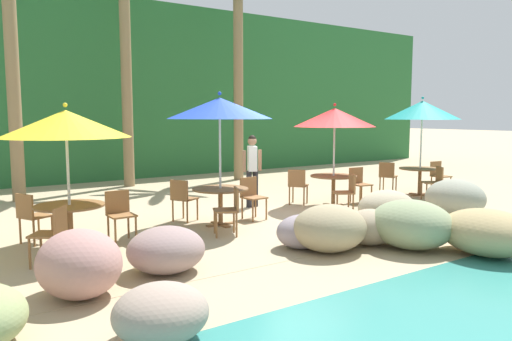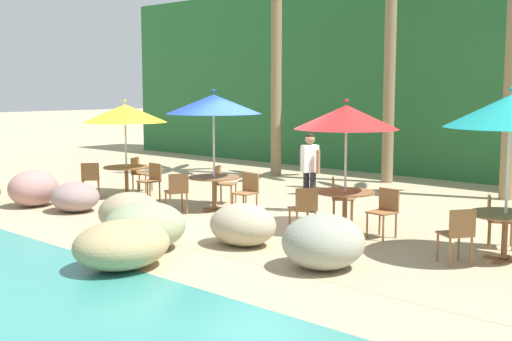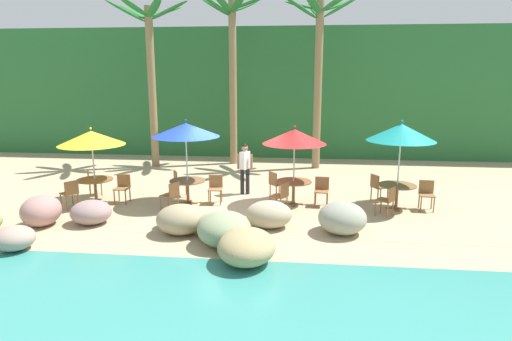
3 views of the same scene
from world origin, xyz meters
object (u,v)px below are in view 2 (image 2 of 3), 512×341
at_px(chair_blue_inland, 222,182).
at_px(chair_teal_left, 458,232).
at_px(chair_yellow_inland, 139,172).
at_px(chair_red_seaward, 385,209).
at_px(dining_table_yellow, 126,172).
at_px(umbrella_blue, 214,104).
at_px(chair_red_inland, 338,196).
at_px(chair_red_left, 304,207).
at_px(palm_tree_second, 390,9).
at_px(chair_yellow_seaward, 152,179).
at_px(umbrella_teal, 511,111).
at_px(waiter_in_white, 310,166).
at_px(dining_table_red, 345,198).
at_px(umbrella_red, 346,117).
at_px(chair_blue_seaward, 247,190).
at_px(palm_tree_nearest, 276,19).
at_px(umbrella_yellow, 125,113).
at_px(chair_blue_left, 177,190).
at_px(chair_yellow_left, 90,177).
at_px(dining_table_teal, 505,221).
at_px(dining_table_blue, 214,182).
at_px(chair_teal_inland, 496,217).

bearing_deg(chair_blue_inland, chair_teal_left, -11.95).
relative_size(chair_yellow_inland, chair_red_seaward, 1.00).
xyz_separation_m(dining_table_yellow, chair_teal_left, (8.80, -0.47, -0.10)).
xyz_separation_m(umbrella_blue, chair_teal_left, (5.91, -0.64, -1.78)).
relative_size(chair_red_inland, chair_red_left, 1.00).
bearing_deg(palm_tree_second, chair_yellow_seaward, -111.48).
height_order(umbrella_teal, waiter_in_white, umbrella_teal).
bearing_deg(dining_table_yellow, palm_tree_second, 62.53).
bearing_deg(dining_table_red, dining_table_yellow, -176.14).
bearing_deg(chair_yellow_inland, umbrella_red, -2.69).
distance_m(chair_yellow_seaward, palm_tree_second, 8.01).
bearing_deg(chair_blue_seaward, chair_yellow_inland, 174.58).
bearing_deg(umbrella_blue, palm_tree_nearest, 118.16).
relative_size(umbrella_yellow, chair_yellow_seaward, 2.71).
relative_size(umbrella_yellow, chair_blue_left, 2.71).
xyz_separation_m(chair_yellow_left, palm_tree_second, (3.76, 7.17, 4.25)).
xyz_separation_m(chair_yellow_left, umbrella_teal, (9.62, 1.03, 1.78)).
bearing_deg(chair_teal_left, dining_table_teal, 62.45).
relative_size(chair_yellow_left, umbrella_teal, 0.33).
height_order(chair_yellow_left, chair_red_seaward, same).
relative_size(umbrella_blue, chair_blue_left, 3.01).
bearing_deg(palm_tree_nearest, umbrella_teal, -29.41).
height_order(dining_table_blue, chair_red_seaward, chair_red_seaward).
height_order(umbrella_red, dining_table_red, umbrella_red).
bearing_deg(umbrella_yellow, waiter_in_white, 17.73).
xyz_separation_m(umbrella_yellow, chair_red_inland, (5.55, 1.03, -1.52)).
bearing_deg(chair_blue_left, chair_red_seaward, 13.61).
bearing_deg(umbrella_teal, dining_table_red, 177.64).
bearing_deg(chair_teal_inland, waiter_in_white, 174.23).
relative_size(umbrella_red, dining_table_teal, 2.22).
bearing_deg(umbrella_yellow, dining_table_blue, 3.42).
height_order(chair_yellow_left, waiter_in_white, waiter_in_white).
height_order(dining_table_blue, dining_table_red, same).
xyz_separation_m(umbrella_yellow, umbrella_red, (6.14, 0.41, 0.08)).
bearing_deg(chair_yellow_inland, chair_yellow_seaward, -25.75).
distance_m(umbrella_blue, chair_blue_inland, 1.97).
bearing_deg(umbrella_blue, chair_yellow_inland, 170.64).
xyz_separation_m(chair_yellow_inland, umbrella_teal, (9.65, -0.44, 1.78)).
distance_m(chair_blue_seaward, chair_teal_inland, 5.06).
xyz_separation_m(chair_yellow_inland, palm_tree_second, (3.79, 5.70, 4.25)).
bearing_deg(chair_blue_seaward, chair_blue_inland, 157.15).
xyz_separation_m(chair_blue_seaward, chair_blue_inland, (-1.32, 0.56, 0.00)).
distance_m(dining_table_yellow, chair_red_seaward, 7.01).
bearing_deg(umbrella_red, dining_table_yellow, -176.14).
bearing_deg(umbrella_teal, chair_yellow_left, -173.86).
bearing_deg(umbrella_blue, chair_red_left, -10.61).
bearing_deg(chair_yellow_left, umbrella_blue, 15.49).
xyz_separation_m(umbrella_blue, umbrella_red, (3.25, 0.24, -0.19)).
relative_size(chair_blue_inland, chair_red_left, 1.00).
relative_size(umbrella_yellow, dining_table_red, 2.15).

